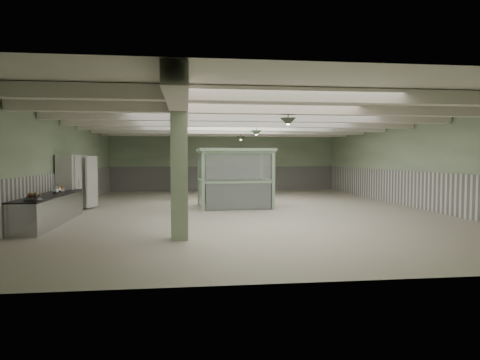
{
  "coord_description": "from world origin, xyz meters",
  "views": [
    {
      "loc": [
        -2.32,
        -16.73,
        2.05
      ],
      "look_at": [
        -0.54,
        -2.45,
        1.3
      ],
      "focal_mm": 32.0,
      "sensor_mm": 36.0,
      "label": 1
    }
  ],
  "objects": [
    {
      "name": "pendant_back",
      "position": [
        0.5,
        5.5,
        3.05
      ],
      "size": [
        0.44,
        0.44,
        0.22
      ],
      "primitive_type": "cone",
      "rotation": [
        3.14,
        0.0,
        0.0
      ],
      "color": "#323F2F",
      "rests_on": "ceiling"
    },
    {
      "name": "beam_d",
      "position": [
        0.0,
        0.0,
        3.42
      ],
      "size": [
        13.9,
        0.35,
        0.32
      ],
      "primitive_type": "cube",
      "color": "silver",
      "rests_on": "ceiling"
    },
    {
      "name": "pendant_front",
      "position": [
        0.5,
        -5.0,
        3.05
      ],
      "size": [
        0.44,
        0.44,
        0.22
      ],
      "primitive_type": "cone",
      "rotation": [
        3.14,
        0.0,
        0.0
      ],
      "color": "#323F2F",
      "rests_on": "ceiling"
    },
    {
      "name": "guard_booth",
      "position": [
        -0.36,
        0.9,
        1.67
      ],
      "size": [
        3.11,
        2.66,
        2.43
      ],
      "rotation": [
        0.0,
        0.0,
        0.04
      ],
      "color": "#90B08C",
      "rests_on": "floor"
    },
    {
      "name": "pitcher_far",
      "position": [
        -6.37,
        -2.92,
        1.04
      ],
      "size": [
        0.25,
        0.27,
        0.27
      ],
      "primitive_type": null,
      "rotation": [
        0.0,
        0.0,
        0.37
      ],
      "color": "#AFAFB3",
      "rests_on": "prep_counter"
    },
    {
      "name": "wainscot_back",
      "position": [
        0.0,
        9.97,
        0.75
      ],
      "size": [
        13.9,
        0.05,
        1.5
      ],
      "primitive_type": "cube",
      "color": "silver",
      "rests_on": "floor"
    },
    {
      "name": "wall_right",
      "position": [
        7.0,
        0.0,
        1.8
      ],
      "size": [
        0.02,
        20.0,
        3.6
      ],
      "primitive_type": "cube",
      "color": "#ABC39C",
      "rests_on": "floor"
    },
    {
      "name": "walkin_cooler",
      "position": [
        -6.62,
        0.19,
        1.06
      ],
      "size": [
        0.87,
        2.32,
        2.13
      ],
      "color": "silver",
      "rests_on": "floor"
    },
    {
      "name": "beam_c",
      "position": [
        0.0,
        -2.5,
        3.42
      ],
      "size": [
        13.9,
        0.35,
        0.32
      ],
      "primitive_type": "cube",
      "color": "silver",
      "rests_on": "ceiling"
    },
    {
      "name": "column_a",
      "position": [
        -2.5,
        -6.0,
        1.8
      ],
      "size": [
        0.42,
        0.42,
        3.6
      ],
      "primitive_type": "cube",
      "color": "#A5BB97",
      "rests_on": "floor"
    },
    {
      "name": "column_d",
      "position": [
        -2.5,
        8.0,
        1.8
      ],
      "size": [
        0.42,
        0.42,
        3.6
      ],
      "primitive_type": "cube",
      "color": "#A5BB97",
      "rests_on": "floor"
    },
    {
      "name": "beam_b",
      "position": [
        0.0,
        -5.0,
        3.42
      ],
      "size": [
        13.9,
        0.35,
        0.32
      ],
      "primitive_type": "cube",
      "color": "silver",
      "rests_on": "ceiling"
    },
    {
      "name": "wainscot_right",
      "position": [
        6.97,
        0.0,
        0.75
      ],
      "size": [
        0.05,
        19.9,
        1.5
      ],
      "primitive_type": "cube",
      "color": "silver",
      "rests_on": "floor"
    },
    {
      "name": "wall_back",
      "position": [
        0.0,
        10.0,
        1.8
      ],
      "size": [
        14.0,
        0.02,
        3.6
      ],
      "primitive_type": "cube",
      "color": "#ABC39C",
      "rests_on": "floor"
    },
    {
      "name": "pendant_mid",
      "position": [
        0.5,
        0.5,
        3.05
      ],
      "size": [
        0.44,
        0.44,
        0.22
      ],
      "primitive_type": "cone",
      "rotation": [
        3.14,
        0.0,
        0.0
      ],
      "color": "#323F2F",
      "rests_on": "ceiling"
    },
    {
      "name": "pitcher_near",
      "position": [
        -6.47,
        -2.21,
        1.02
      ],
      "size": [
        0.17,
        0.2,
        0.24
      ],
      "primitive_type": null,
      "rotation": [
        0.0,
        0.0,
        -0.03
      ],
      "color": "#AFAFB3",
      "rests_on": "prep_counter"
    },
    {
      "name": "beam_e",
      "position": [
        0.0,
        2.5,
        3.42
      ],
      "size": [
        13.9,
        0.35,
        0.32
      ],
      "primitive_type": "cube",
      "color": "silver",
      "rests_on": "ceiling"
    },
    {
      "name": "floor",
      "position": [
        0.0,
        0.0,
        0.0
      ],
      "size": [
        20.0,
        20.0,
        0.0
      ],
      "primitive_type": "plane",
      "color": "beige",
      "rests_on": "ground"
    },
    {
      "name": "wall_left",
      "position": [
        -7.0,
        0.0,
        1.8
      ],
      "size": [
        0.02,
        20.0,
        3.6
      ],
      "primitive_type": "cube",
      "color": "#ABC39C",
      "rests_on": "floor"
    },
    {
      "name": "girder",
      "position": [
        -2.5,
        0.0,
        3.38
      ],
      "size": [
        0.45,
        19.9,
        0.4
      ],
      "primitive_type": "cube",
      "color": "silver",
      "rests_on": "ceiling"
    },
    {
      "name": "orange_bowl",
      "position": [
        -6.61,
        -1.53,
        0.95
      ],
      "size": [
        0.35,
        0.35,
        0.1
      ],
      "primitive_type": "cylinder",
      "rotation": [
        0.0,
        0.0,
        -0.36
      ],
      "color": "#B2B2B7",
      "rests_on": "prep_counter"
    },
    {
      "name": "wainscot_left",
      "position": [
        -6.97,
        0.0,
        0.75
      ],
      "size": [
        0.05,
        19.9,
        1.5
      ],
      "primitive_type": "cube",
      "color": "silver",
      "rests_on": "floor"
    },
    {
      "name": "beam_a",
      "position": [
        0.0,
        -7.5,
        3.42
      ],
      "size": [
        13.9,
        0.35,
        0.32
      ],
      "primitive_type": "cube",
      "color": "silver",
      "rests_on": "ceiling"
    },
    {
      "name": "column_c",
      "position": [
        -2.5,
        4.0,
        1.8
      ],
      "size": [
        0.42,
        0.42,
        3.6
      ],
      "primitive_type": "cube",
      "color": "#A5BB97",
      "rests_on": "floor"
    },
    {
      "name": "filing_cabinet",
      "position": [
        1.19,
        1.09,
        0.55
      ],
      "size": [
        0.48,
        0.59,
        1.11
      ],
      "primitive_type": "cube",
      "rotation": [
        0.0,
        0.0,
        -0.27
      ],
      "color": "#5E6050",
      "rests_on": "floor"
    },
    {
      "name": "prep_counter",
      "position": [
        -6.54,
        -2.9,
        0.46
      ],
      "size": [
        0.85,
        4.88,
        0.91
      ],
      "color": "#AFAFB3",
      "rests_on": "floor"
    },
    {
      "name": "beam_f",
      "position": [
        0.0,
        5.0,
        3.42
      ],
      "size": [
        13.9,
        0.35,
        0.32
      ],
      "primitive_type": "cube",
      "color": "silver",
      "rests_on": "ceiling"
    },
    {
      "name": "wall_front",
      "position": [
        0.0,
        -10.0,
        1.8
      ],
      "size": [
        14.0,
        0.02,
        3.6
      ],
      "primitive_type": "cube",
      "color": "#ABC39C",
      "rests_on": "floor"
    },
    {
      "name": "veg_colander",
      "position": [
        -6.38,
        -4.83,
        1.01
      ],
      "size": [
        0.58,
        0.58,
        0.22
      ],
      "primitive_type": null,
      "rotation": [
        0.0,
        0.0,
        -0.24
      ],
      "color": "#3A393D",
      "rests_on": "prep_counter"
    },
    {
      "name": "column_b",
      "position": [
        -2.5,
        -1.0,
        1.8
      ],
      "size": [
        0.42,
        0.42,
        3.6
      ],
      "primitive_type": "cube",
      "color": "#A5BB97",
      "rests_on": "floor"
    },
    {
      "name": "ceiling",
      "position": [
        0.0,
        0.0,
        3.6
      ],
      "size": [
        14.0,
        20.0,
        0.02
      ],
      "primitive_type": "cube",
      "color": "white",
      "rests_on": "wall_back"
    },
    {
      "name": "beam_g",
      "position": [
        0.0,
        7.5,
        3.42
      ],
      "size": [
        13.9,
        0.35,
        0.32
      ],
      "primitive_type": "cube",
      "color": "silver",
      "rests_on": "ceiling"
    }
  ]
}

